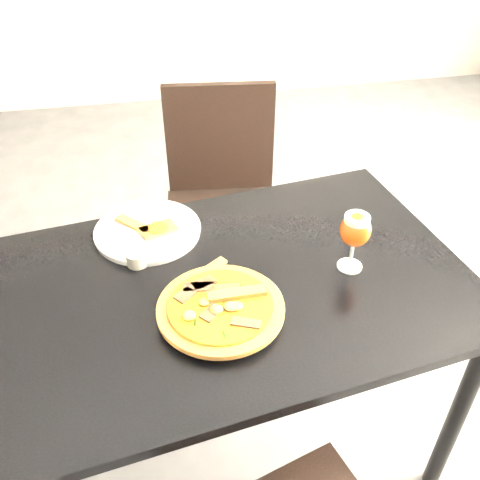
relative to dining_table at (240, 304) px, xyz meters
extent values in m
plane|color=#4D4D4F|center=(0.34, -0.01, -0.66)|extent=(6.00, 6.00, 0.00)
cube|color=black|center=(0.00, 0.00, 0.08)|extent=(1.30, 0.96, 0.03)
cylinder|color=black|center=(0.58, -0.26, -0.30)|extent=(0.05, 0.05, 0.72)
cylinder|color=black|center=(-0.58, 0.26, -0.30)|extent=(0.05, 0.05, 0.72)
cylinder|color=black|center=(0.49, 0.41, -0.30)|extent=(0.05, 0.05, 0.72)
cube|color=black|center=(0.06, 0.63, -0.19)|extent=(0.49, 0.49, 0.04)
cylinder|color=black|center=(-0.14, 0.48, -0.43)|extent=(0.04, 0.04, 0.45)
cylinder|color=black|center=(0.22, 0.44, -0.43)|extent=(0.04, 0.04, 0.45)
cylinder|color=black|center=(-0.10, 0.83, -0.43)|extent=(0.04, 0.04, 0.45)
cylinder|color=black|center=(0.26, 0.79, -0.43)|extent=(0.04, 0.04, 0.45)
cube|color=black|center=(0.08, 0.83, 0.07)|extent=(0.42, 0.08, 0.44)
cylinder|color=silver|center=(-0.05, -0.10, 0.10)|extent=(0.31, 0.31, 0.01)
cylinder|color=olive|center=(-0.07, -0.12, 0.11)|extent=(0.31, 0.31, 0.01)
cylinder|color=#A6510D|center=(-0.07, -0.12, 0.12)|extent=(0.25, 0.25, 0.01)
cube|color=#472C1E|center=(-0.04, -0.12, 0.13)|extent=(0.06, 0.03, 0.00)
cube|color=#472C1E|center=(-0.04, -0.07, 0.13)|extent=(0.06, 0.07, 0.00)
cube|color=#472C1E|center=(-0.09, -0.04, 0.13)|extent=(0.04, 0.07, 0.00)
cube|color=#472C1E|center=(-0.10, -0.10, 0.13)|extent=(0.07, 0.05, 0.00)
cube|color=#472C1E|center=(-0.12, -0.14, 0.13)|extent=(0.07, 0.05, 0.00)
cube|color=#472C1E|center=(-0.09, -0.19, 0.13)|extent=(0.04, 0.07, 0.00)
cube|color=#472C1E|center=(-0.05, -0.14, 0.13)|extent=(0.06, 0.07, 0.00)
ellipsoid|color=gold|center=(-0.05, -0.10, 0.13)|extent=(0.03, 0.03, 0.01)
ellipsoid|color=gold|center=(-0.09, -0.04, 0.13)|extent=(0.03, 0.03, 0.01)
ellipsoid|color=gold|center=(-0.09, -0.11, 0.13)|extent=(0.03, 0.03, 0.01)
ellipsoid|color=gold|center=(-0.10, -0.19, 0.13)|extent=(0.03, 0.03, 0.01)
ellipsoid|color=gold|center=(-0.06, -0.13, 0.13)|extent=(0.03, 0.03, 0.01)
cube|color=#14410B|center=(-0.07, -0.10, 0.13)|extent=(0.01, 0.02, 0.00)
cube|color=#14410B|center=(-0.09, -0.07, 0.13)|extent=(0.01, 0.02, 0.00)
cube|color=#14410B|center=(-0.14, -0.07, 0.13)|extent=(0.02, 0.01, 0.00)
cube|color=#14410B|center=(-0.10, -0.12, 0.13)|extent=(0.02, 0.01, 0.00)
cube|color=#14410B|center=(-0.12, -0.17, 0.13)|extent=(0.02, 0.02, 0.00)
cube|color=#14410B|center=(-0.07, -0.13, 0.13)|extent=(0.00, 0.02, 0.00)
cube|color=#14410B|center=(-0.04, -0.15, 0.13)|extent=(0.02, 0.02, 0.00)
cube|color=#14410B|center=(0.01, -0.13, 0.13)|extent=(0.02, 0.01, 0.00)
cube|color=#14410B|center=(-0.04, -0.10, 0.13)|extent=(0.02, 0.01, 0.00)
cube|color=olive|center=(-0.02, -0.11, 0.13)|extent=(0.14, 0.03, 0.01)
cylinder|color=silver|center=(-0.23, 0.25, 0.10)|extent=(0.31, 0.31, 0.02)
cube|color=olive|center=(-0.26, 0.28, 0.11)|extent=(0.10, 0.11, 0.01)
cube|color=olive|center=(-0.19, 0.24, 0.11)|extent=(0.11, 0.09, 0.01)
cylinder|color=#A6510D|center=(-0.19, 0.24, 0.12)|extent=(0.06, 0.06, 0.00)
cube|color=olive|center=(-0.08, 0.05, 0.09)|extent=(0.11, 0.09, 0.01)
cylinder|color=beige|center=(-0.26, 0.12, 0.11)|extent=(0.06, 0.06, 0.04)
cylinder|color=gold|center=(-0.26, 0.12, 0.12)|extent=(0.05, 0.05, 0.01)
cylinder|color=silver|center=(0.30, -0.01, 0.09)|extent=(0.07, 0.07, 0.00)
cylinder|color=silver|center=(0.30, -0.01, 0.13)|extent=(0.01, 0.01, 0.07)
ellipsoid|color=#93390E|center=(0.30, -0.01, 0.21)|extent=(0.08, 0.08, 0.09)
cylinder|color=silver|center=(0.30, -0.01, 0.25)|extent=(0.07, 0.07, 0.02)
camera|label=1|loc=(-0.20, -1.02, 1.03)|focal=40.00mm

